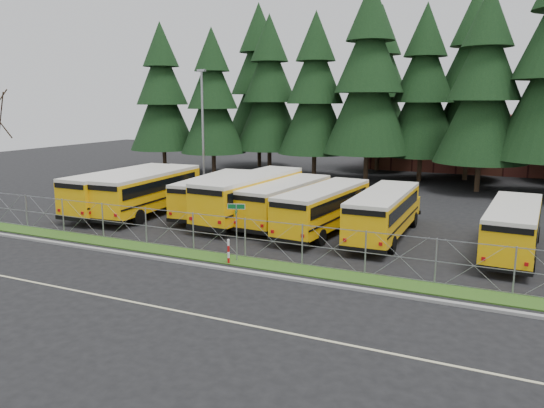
{
  "coord_description": "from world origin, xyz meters",
  "views": [
    {
      "loc": [
        10.81,
        -23.11,
        7.6
      ],
      "look_at": [
        -1.89,
        4.0,
        1.73
      ],
      "focal_mm": 35.0,
      "sensor_mm": 36.0,
      "label": 1
    }
  ],
  "objects_px": {
    "bus_3": "(253,197)",
    "bus_6": "(385,214)",
    "bus_0": "(127,191)",
    "striped_bollard": "(228,252)",
    "bus_1": "(152,193)",
    "light_standard": "(203,125)",
    "bus_2": "(217,195)",
    "bus_5": "(326,209)",
    "bus_4": "(288,203)",
    "street_sign": "(236,220)",
    "bus_east": "(513,230)"
  },
  "relations": [
    {
      "from": "bus_2",
      "to": "bus_east",
      "type": "xyz_separation_m",
      "value": [
        18.3,
        -2.03,
        -0.02
      ]
    },
    {
      "from": "bus_0",
      "to": "bus_3",
      "type": "bearing_deg",
      "value": 9.58
    },
    {
      "from": "bus_1",
      "to": "striped_bollard",
      "type": "distance_m",
      "value": 12.88
    },
    {
      "from": "bus_1",
      "to": "bus_6",
      "type": "height_order",
      "value": "bus_1"
    },
    {
      "from": "bus_5",
      "to": "street_sign",
      "type": "height_order",
      "value": "street_sign"
    },
    {
      "from": "bus_east",
      "to": "bus_6",
      "type": "bearing_deg",
      "value": 177.78
    },
    {
      "from": "bus_2",
      "to": "striped_bollard",
      "type": "relative_size",
      "value": 8.3
    },
    {
      "from": "bus_1",
      "to": "bus_4",
      "type": "bearing_deg",
      "value": 4.29
    },
    {
      "from": "bus_6",
      "to": "bus_east",
      "type": "height_order",
      "value": "bus_6"
    },
    {
      "from": "striped_bollard",
      "to": "bus_2",
      "type": "bearing_deg",
      "value": 123.67
    },
    {
      "from": "bus_1",
      "to": "light_standard",
      "type": "xyz_separation_m",
      "value": [
        -2.31,
        10.18,
        4.05
      ]
    },
    {
      "from": "bus_3",
      "to": "bus_east",
      "type": "xyz_separation_m",
      "value": [
        15.23,
        -1.46,
        -0.21
      ]
    },
    {
      "from": "street_sign",
      "to": "bus_2",
      "type": "bearing_deg",
      "value": 125.92
    },
    {
      "from": "bus_6",
      "to": "bus_1",
      "type": "bearing_deg",
      "value": -179.63
    },
    {
      "from": "bus_1",
      "to": "bus_3",
      "type": "xyz_separation_m",
      "value": [
        7.13,
        1.14,
        0.04
      ]
    },
    {
      "from": "bus_1",
      "to": "striped_bollard",
      "type": "xyz_separation_m",
      "value": [
        10.31,
        -7.67,
        -0.85
      ]
    },
    {
      "from": "bus_1",
      "to": "bus_3",
      "type": "relative_size",
      "value": 0.97
    },
    {
      "from": "bus_6",
      "to": "bus_east",
      "type": "relative_size",
      "value": 1.04
    },
    {
      "from": "bus_5",
      "to": "light_standard",
      "type": "distance_m",
      "value": 18.24
    },
    {
      "from": "bus_3",
      "to": "light_standard",
      "type": "height_order",
      "value": "light_standard"
    },
    {
      "from": "bus_4",
      "to": "light_standard",
      "type": "bearing_deg",
      "value": 147.44
    },
    {
      "from": "striped_bollard",
      "to": "light_standard",
      "type": "relative_size",
      "value": 0.12
    },
    {
      "from": "bus_6",
      "to": "striped_bollard",
      "type": "bearing_deg",
      "value": -125.3
    },
    {
      "from": "bus_3",
      "to": "bus_6",
      "type": "bearing_deg",
      "value": -1.93
    },
    {
      "from": "bus_2",
      "to": "bus_3",
      "type": "xyz_separation_m",
      "value": [
        3.07,
        -0.57,
        0.19
      ]
    },
    {
      "from": "bus_6",
      "to": "light_standard",
      "type": "distance_m",
      "value": 21.07
    },
    {
      "from": "bus_4",
      "to": "bus_3",
      "type": "bearing_deg",
      "value": -172.9
    },
    {
      "from": "bus_east",
      "to": "street_sign",
      "type": "bearing_deg",
      "value": -147.49
    },
    {
      "from": "bus_1",
      "to": "striped_bollard",
      "type": "bearing_deg",
      "value": -39.86
    },
    {
      "from": "bus_2",
      "to": "bus_5",
      "type": "xyz_separation_m",
      "value": [
        8.31,
        -1.53,
        0.03
      ]
    },
    {
      "from": "bus_east",
      "to": "light_standard",
      "type": "height_order",
      "value": "light_standard"
    },
    {
      "from": "bus_3",
      "to": "striped_bollard",
      "type": "height_order",
      "value": "bus_3"
    },
    {
      "from": "bus_2",
      "to": "street_sign",
      "type": "xyz_separation_m",
      "value": [
        6.39,
        -8.82,
        0.73
      ]
    },
    {
      "from": "bus_4",
      "to": "bus_5",
      "type": "xyz_separation_m",
      "value": [
        2.87,
        -1.07,
        0.02
      ]
    },
    {
      "from": "bus_2",
      "to": "bus_1",
      "type": "bearing_deg",
      "value": -162.1
    },
    {
      "from": "bus_2",
      "to": "striped_bollard",
      "type": "bearing_deg",
      "value": -61.29
    },
    {
      "from": "bus_0",
      "to": "bus_3",
      "type": "relative_size",
      "value": 0.97
    },
    {
      "from": "bus_5",
      "to": "bus_east",
      "type": "distance_m",
      "value": 10.0
    },
    {
      "from": "bus_3",
      "to": "street_sign",
      "type": "bearing_deg",
      "value": -64.26
    },
    {
      "from": "bus_6",
      "to": "light_standard",
      "type": "relative_size",
      "value": 1.01
    },
    {
      "from": "bus_2",
      "to": "bus_3",
      "type": "relative_size",
      "value": 0.87
    },
    {
      "from": "bus_3",
      "to": "light_standard",
      "type": "relative_size",
      "value": 1.12
    },
    {
      "from": "bus_1",
      "to": "bus_east",
      "type": "distance_m",
      "value": 22.37
    },
    {
      "from": "bus_4",
      "to": "light_standard",
      "type": "relative_size",
      "value": 1.0
    },
    {
      "from": "light_standard",
      "to": "bus_6",
      "type": "bearing_deg",
      "value": -28.7
    },
    {
      "from": "bus_4",
      "to": "bus_east",
      "type": "distance_m",
      "value": 12.95
    },
    {
      "from": "striped_bollard",
      "to": "bus_6",
      "type": "bearing_deg",
      "value": 55.29
    },
    {
      "from": "bus_0",
      "to": "striped_bollard",
      "type": "bearing_deg",
      "value": -30.72
    },
    {
      "from": "light_standard",
      "to": "bus_5",
      "type": "bearing_deg",
      "value": -34.26
    },
    {
      "from": "bus_0",
      "to": "bus_4",
      "type": "bearing_deg",
      "value": 8.23
    }
  ]
}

